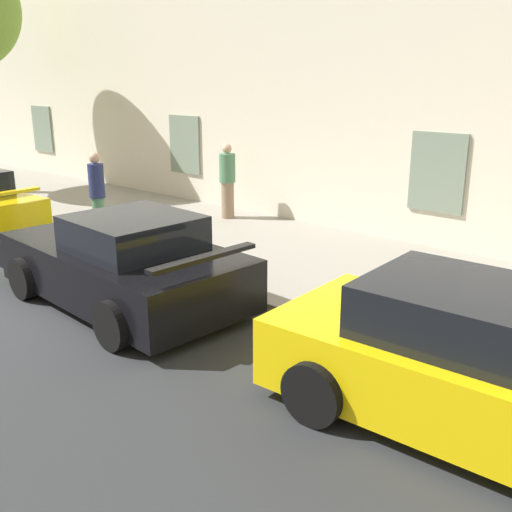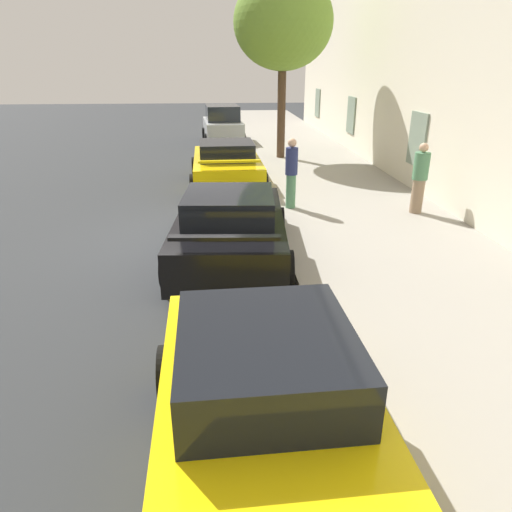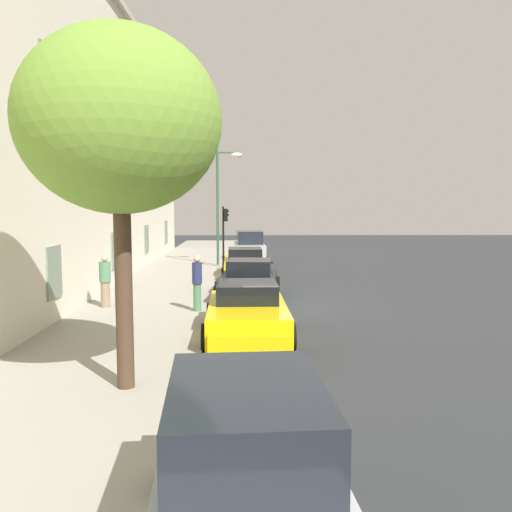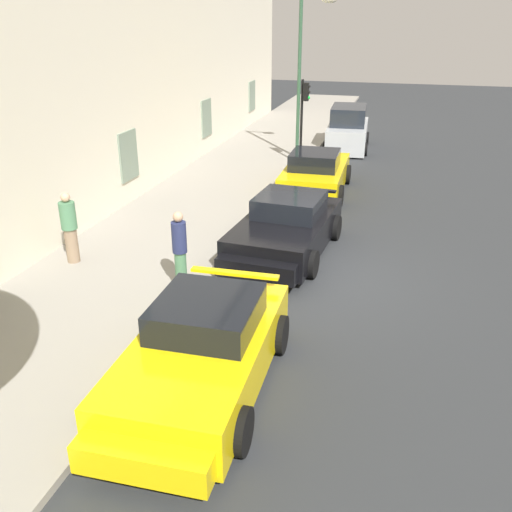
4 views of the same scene
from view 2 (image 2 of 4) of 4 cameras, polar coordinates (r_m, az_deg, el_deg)
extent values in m
plane|color=#2B2D30|center=(10.22, -9.09, 1.91)|extent=(80.00, 80.00, 0.00)
cube|color=gray|center=(10.76, 14.79, 2.88)|extent=(60.00, 4.47, 0.14)
cube|color=gray|center=(27.73, 7.68, 18.38)|extent=(1.10, 0.06, 1.50)
cube|color=gray|center=(20.95, 11.76, 16.80)|extent=(1.10, 0.06, 1.50)
cube|color=gray|center=(14.39, 19.44, 13.53)|extent=(1.10, 0.06, 1.50)
cube|color=yellow|center=(14.70, -3.68, 10.80)|extent=(4.28, 2.11, 0.77)
cube|color=black|center=(14.27, -3.68, 13.02)|extent=(1.73, 1.64, 0.50)
cube|color=yellow|center=(16.54, -3.98, 11.78)|extent=(1.32, 1.87, 0.42)
cube|color=yellow|center=(12.67, -3.32, 11.68)|extent=(0.20, 1.70, 0.06)
cylinder|color=black|center=(16.02, -7.52, 10.87)|extent=(0.71, 0.26, 0.71)
cylinder|color=black|center=(16.10, -0.25, 11.11)|extent=(0.71, 0.26, 0.71)
cylinder|color=black|center=(13.46, -7.70, 8.61)|extent=(0.71, 0.26, 0.71)
cylinder|color=black|center=(13.55, 0.89, 8.90)|extent=(0.71, 0.26, 0.71)
cube|color=black|center=(8.98, -3.18, 2.90)|extent=(4.26, 2.31, 0.76)
cube|color=black|center=(8.49, -3.37, 6.22)|extent=(1.76, 1.73, 0.50)
cube|color=black|center=(10.73, -2.76, 5.70)|extent=(1.37, 1.94, 0.42)
cube|color=black|center=(7.00, -3.96, 2.28)|extent=(0.28, 1.72, 0.06)
cylinder|color=black|center=(10.35, -8.45, 4.16)|extent=(0.68, 0.29, 0.67)
cylinder|color=black|center=(10.26, 2.79, 4.23)|extent=(0.68, 0.29, 0.67)
cylinder|color=black|center=(7.99, -10.79, -1.68)|extent=(0.68, 0.29, 0.67)
cylinder|color=black|center=(7.89, 3.78, -1.65)|extent=(0.68, 0.29, 0.67)
cube|color=yellow|center=(4.32, 1.73, -21.86)|extent=(4.24, 2.04, 0.76)
cube|color=black|center=(4.14, 1.22, -12.42)|extent=(1.72, 1.58, 0.54)
cylinder|color=black|center=(5.60, 9.81, -13.04)|extent=(0.68, 0.26, 0.67)
cylinder|color=black|center=(5.44, -10.67, -14.32)|extent=(0.68, 0.26, 0.67)
cube|color=#B2B7BC|center=(23.38, -4.17, 15.32)|extent=(3.89, 1.99, 0.98)
cube|color=#1E232B|center=(23.29, -4.23, 17.37)|extent=(2.37, 1.67, 0.70)
cylinder|color=black|center=(24.49, -6.46, 14.88)|extent=(0.65, 0.24, 0.64)
cylinder|color=black|center=(24.62, -2.32, 15.04)|extent=(0.65, 0.24, 0.64)
cylinder|color=black|center=(22.24, -6.17, 14.11)|extent=(0.65, 0.24, 0.64)
cylinder|color=black|center=(22.39, -1.63, 14.28)|extent=(0.65, 0.24, 0.64)
cylinder|color=#473323|center=(18.74, 3.18, 17.81)|extent=(0.32, 0.32, 3.72)
ellipsoid|color=olive|center=(18.73, 3.41, 27.06)|extent=(3.64, 3.64, 3.32)
cylinder|color=#8C7259|center=(12.19, 19.44, 7.06)|extent=(0.39, 0.39, 0.84)
cylinder|color=#4C7F59|center=(12.03, 19.90, 10.48)|extent=(0.48, 0.48, 0.65)
sphere|color=tan|center=(11.95, 20.19, 12.56)|extent=(0.22, 0.22, 0.22)
cylinder|color=#4C7F59|center=(11.95, 4.35, 8.06)|extent=(0.35, 0.35, 0.87)
cylinder|color=navy|center=(11.78, 4.46, 11.69)|extent=(0.44, 0.44, 0.67)
sphere|color=tan|center=(11.70, 4.53, 13.88)|extent=(0.22, 0.22, 0.22)
camera|label=1|loc=(5.20, -80.19, 2.15)|focal=41.84mm
camera|label=3|loc=(28.33, -4.56, 22.60)|focal=37.87mm
camera|label=4|loc=(21.86, -13.14, 27.69)|focal=39.62mm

